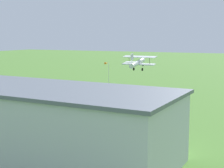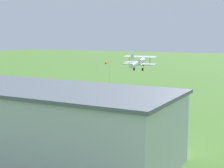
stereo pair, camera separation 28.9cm
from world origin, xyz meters
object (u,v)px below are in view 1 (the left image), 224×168
hangar (26,119)px  person_beside_truck (176,127)px  person_watching_takeoff (0,109)px  windsock (107,65)px  biplane (138,62)px

hangar → person_beside_truck: 19.76m
person_watching_takeoff → windsock: windsock is taller
hangar → biplane: (1.03, -35.94, 3.80)m
hangar → windsock: size_ratio=5.74×
biplane → person_beside_truck: bearing=123.3°
hangar → biplane: size_ratio=4.81×
hangar → person_beside_truck: hangar is taller
hangar → windsock: 54.85m
person_watching_takeoff → person_beside_truck: (-29.38, -1.75, -0.03)m
biplane → windsock: size_ratio=1.19×
person_watching_takeoff → biplane: bearing=-123.5°
person_beside_truck → windsock: size_ratio=0.26×
person_watching_takeoff → windsock: size_ratio=0.26×
person_beside_truck → windsock: windsock is taller
person_watching_takeoff → windsock: bearing=-89.8°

